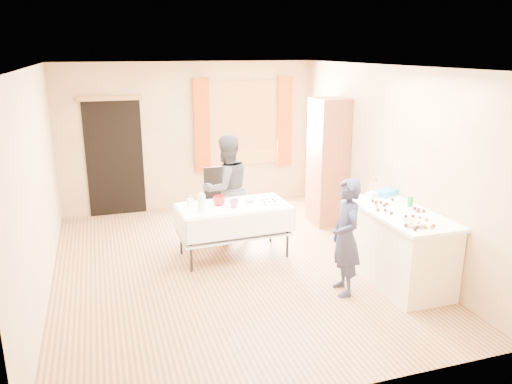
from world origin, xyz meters
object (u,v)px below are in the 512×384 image
object	(u,v)px
chair	(220,212)
girl	(346,237)
party_table	(234,226)
counter	(398,246)
woman	(227,188)
cabinet	(328,162)

from	to	relation	value
chair	girl	size ratio (longest dim) A/B	0.72
party_table	chair	bearing A→B (deg)	83.70
counter	chair	world-z (taller)	chair
counter	party_table	distance (m)	2.21
party_table	girl	distance (m)	1.76
chair	woman	size ratio (longest dim) A/B	0.63
counter	chair	bearing A→B (deg)	124.87
cabinet	chair	size ratio (longest dim) A/B	2.04
party_table	woman	size ratio (longest dim) A/B	0.97
cabinet	counter	world-z (taller)	cabinet
party_table	woman	bearing A→B (deg)	80.54
chair	girl	world-z (taller)	girl
cabinet	chair	distance (m)	1.93
counter	woman	size ratio (longest dim) A/B	0.99
party_table	chair	size ratio (longest dim) A/B	1.54
party_table	chair	xyz separation A→B (m)	(0.07, 1.06, -0.14)
cabinet	woman	distance (m)	1.80
girl	woman	bearing A→B (deg)	-150.38
woman	party_table	bearing A→B (deg)	66.71
party_table	woman	xyz separation A→B (m)	(0.08, 0.67, 0.36)
counter	woman	distance (m)	2.64
chair	woman	distance (m)	0.63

